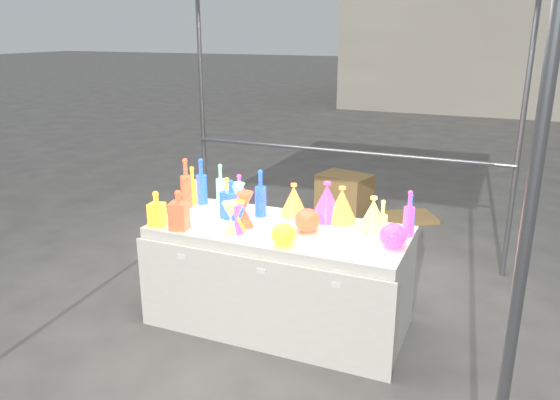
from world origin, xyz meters
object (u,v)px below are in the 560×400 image
at_px(decanter_0, 157,209).
at_px(lampshade_0, 294,199).
at_px(globe_0, 284,236).
at_px(hourglass_0, 245,210).
at_px(cardboard_box_closed, 344,192).
at_px(bottle_0, 193,185).
at_px(display_table, 279,276).

bearing_deg(decanter_0, lampshade_0, 30.46).
bearing_deg(globe_0, lampshade_0, 105.63).
xyz_separation_m(hourglass_0, lampshade_0, (0.22, 0.37, -0.00)).
relative_size(cardboard_box_closed, hourglass_0, 2.34).
relative_size(globe_0, lampshade_0, 0.66).
height_order(cardboard_box_closed, bottle_0, bottle_0).
distance_m(globe_0, lampshade_0, 0.61).
height_order(display_table, bottle_0, bottle_0).
xyz_separation_m(cardboard_box_closed, lampshade_0, (0.32, -2.48, 0.66)).
height_order(bottle_0, hourglass_0, bottle_0).
xyz_separation_m(decanter_0, hourglass_0, (0.58, 0.23, -0.00)).
xyz_separation_m(bottle_0, globe_0, (1.01, -0.53, -0.09)).
relative_size(display_table, decanter_0, 7.21).
bearing_deg(bottle_0, hourglass_0, -26.89).
xyz_separation_m(display_table, bottle_0, (-0.85, 0.24, 0.53)).
distance_m(decanter_0, lampshade_0, 1.00).
xyz_separation_m(hourglass_0, globe_0, (0.39, -0.22, -0.06)).
distance_m(display_table, decanter_0, 1.00).
height_order(cardboard_box_closed, decanter_0, decanter_0).
distance_m(bottle_0, lampshade_0, 0.84).
height_order(display_table, hourglass_0, hourglass_0).
xyz_separation_m(display_table, globe_0, (0.16, -0.30, 0.44)).
bearing_deg(cardboard_box_closed, hourglass_0, -73.30).
bearing_deg(hourglass_0, lampshade_0, 58.58).
xyz_separation_m(decanter_0, globe_0, (0.97, 0.01, -0.06)).
xyz_separation_m(display_table, lampshade_0, (-0.01, 0.29, 0.50)).
relative_size(decanter_0, hourglass_0, 1.02).
bearing_deg(bottle_0, display_table, -15.64).
height_order(globe_0, lampshade_0, lampshade_0).
height_order(display_table, lampshade_0, lampshade_0).
bearing_deg(globe_0, cardboard_box_closed, 99.03).
bearing_deg(lampshade_0, globe_0, -92.47).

